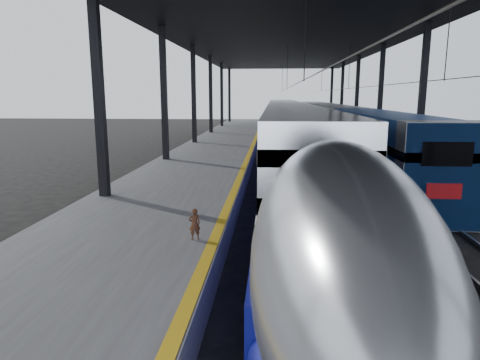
# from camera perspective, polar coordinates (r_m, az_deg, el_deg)

# --- Properties ---
(ground) EXTENTS (160.00, 160.00, 0.00)m
(ground) POSITION_cam_1_polar(r_m,az_deg,el_deg) (12.32, -0.09, -12.41)
(ground) COLOR black
(ground) RESTS_ON ground
(platform) EXTENTS (6.00, 80.00, 1.00)m
(platform) POSITION_cam_1_polar(r_m,az_deg,el_deg) (31.87, -3.58, 3.18)
(platform) COLOR #4C4C4F
(platform) RESTS_ON ground
(yellow_strip) EXTENTS (0.30, 80.00, 0.01)m
(yellow_strip) POSITION_cam_1_polar(r_m,az_deg,el_deg) (31.54, 1.46, 4.04)
(yellow_strip) COLOR gold
(yellow_strip) RESTS_ON platform
(rails) EXTENTS (6.52, 80.00, 0.16)m
(rails) POSITION_cam_1_polar(r_m,az_deg,el_deg) (31.84, 10.85, 2.22)
(rails) COLOR slate
(rails) RESTS_ON ground
(canopy) EXTENTS (18.00, 75.00, 9.47)m
(canopy) POSITION_cam_1_polar(r_m,az_deg,el_deg) (31.55, 6.53, 18.74)
(canopy) COLOR black
(canopy) RESTS_ON ground
(tgv_train) EXTENTS (3.04, 65.20, 4.35)m
(tgv_train) POSITION_cam_1_polar(r_m,az_deg,el_deg) (34.50, 6.25, 6.31)
(tgv_train) COLOR silver
(tgv_train) RESTS_ON ground
(second_train) EXTENTS (2.92, 56.05, 4.02)m
(second_train) POSITION_cam_1_polar(r_m,az_deg,el_deg) (43.22, 12.59, 7.09)
(second_train) COLOR navy
(second_train) RESTS_ON ground
(child) EXTENTS (0.38, 0.32, 0.89)m
(child) POSITION_cam_1_polar(r_m,az_deg,el_deg) (11.95, -6.08, -5.85)
(child) COLOR #4C2A19
(child) RESTS_ON platform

